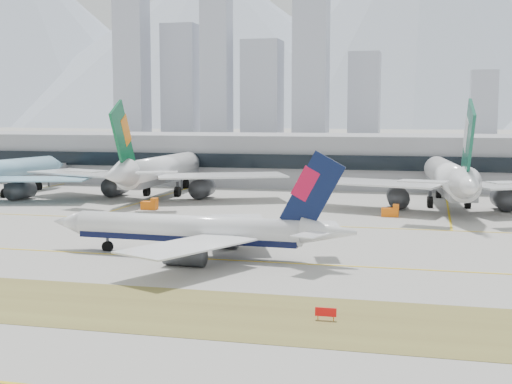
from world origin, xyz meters
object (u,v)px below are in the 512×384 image
(taxiing_airliner, at_px, (198,230))
(terminal, at_px, (339,159))
(widebody_eva, at_px, (160,171))
(widebody_cathay, at_px, (450,180))

(taxiing_airliner, height_order, terminal, taxiing_airliner)
(widebody_eva, bearing_deg, terminal, -42.74)
(terminal, bearing_deg, widebody_cathay, -58.87)
(widebody_cathay, bearing_deg, widebody_eva, 78.79)
(taxiing_airliner, relative_size, widebody_cathay, 0.71)
(widebody_cathay, xyz_separation_m, terminal, (-31.71, 52.51, 1.02))
(widebody_eva, relative_size, terminal, 0.25)
(taxiing_airliner, bearing_deg, widebody_eva, -61.40)
(taxiing_airliner, bearing_deg, widebody_cathay, -116.57)
(terminal, bearing_deg, widebody_eva, -131.15)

